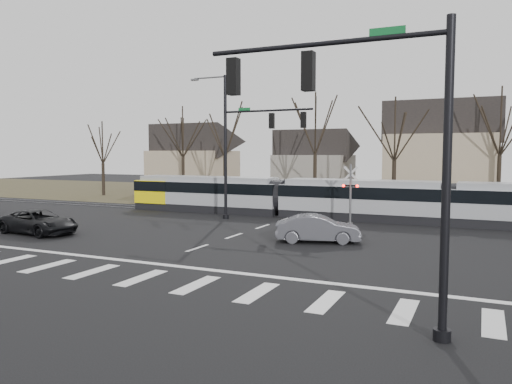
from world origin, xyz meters
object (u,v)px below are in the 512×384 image
at_px(sedan, 318,229).
at_px(tram, 359,198).
at_px(rail_crossing_signal, 350,197).
at_px(suv, 39,222).

bearing_deg(sedan, tram, -17.26).
xyz_separation_m(sedan, rail_crossing_signal, (0.06, 6.73, 1.16)).
distance_m(suv, rail_crossing_signal, 19.13).
bearing_deg(tram, suv, -137.85).
bearing_deg(tram, rail_crossing_signal, -86.79).
bearing_deg(sedan, rail_crossing_signal, -18.46).
distance_m(sedan, rail_crossing_signal, 6.83).
bearing_deg(tram, sedan, -89.30).
relative_size(sedan, suv, 0.90).
relative_size(sedan, rail_crossing_signal, 1.17).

